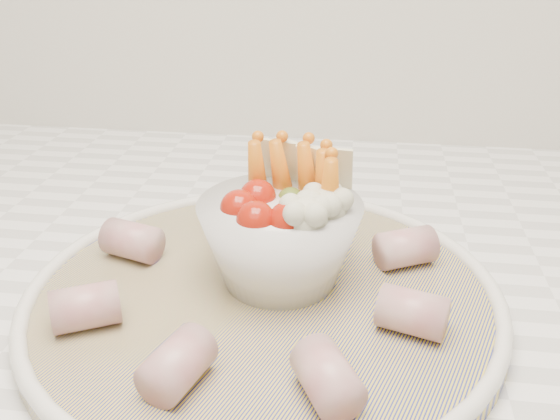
# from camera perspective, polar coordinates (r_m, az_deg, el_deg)

# --- Properties ---
(serving_platter) EXTENTS (0.46, 0.46, 0.02)m
(serving_platter) POSITION_cam_1_polar(r_m,az_deg,el_deg) (0.48, -1.54, -7.86)
(serving_platter) COLOR navy
(serving_platter) RESTS_ON kitchen_counter
(veggie_bowl) EXTENTS (0.12, 0.12, 0.11)m
(veggie_bowl) POSITION_cam_1_polar(r_m,az_deg,el_deg) (0.47, 0.22, -2.08)
(veggie_bowl) COLOR silver
(veggie_bowl) RESTS_ON serving_platter
(cured_meat_rolls) EXTENTS (0.28, 0.28, 0.03)m
(cured_meat_rolls) POSITION_cam_1_polar(r_m,az_deg,el_deg) (0.47, -1.63, -5.82)
(cured_meat_rolls) COLOR #A34A52
(cured_meat_rolls) RESTS_ON serving_platter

